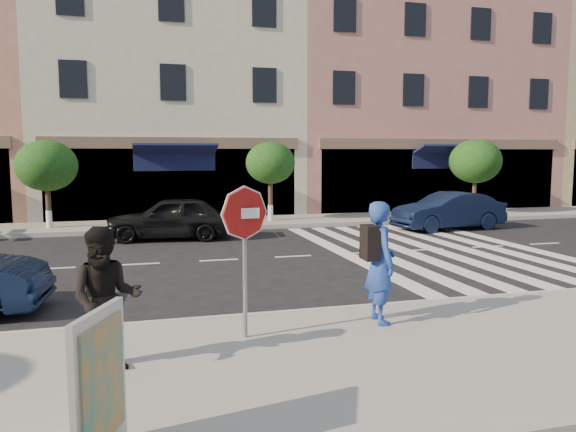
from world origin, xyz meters
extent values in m
plane|color=black|center=(0.00, 0.00, 0.00)|extent=(120.00, 120.00, 0.00)
cube|color=gray|center=(0.00, -3.75, 0.07)|extent=(60.00, 4.50, 0.15)
cube|color=gray|center=(0.00, 11.00, 0.07)|extent=(60.00, 3.00, 0.15)
cube|color=beige|center=(-0.50, 17.00, 5.50)|extent=(11.00, 9.00, 11.00)
cube|color=tan|center=(11.50, 17.00, 6.50)|extent=(13.00, 9.00, 13.00)
cylinder|color=#473323|center=(-5.00, 10.80, 0.95)|extent=(0.18, 0.18, 1.60)
cylinder|color=silver|center=(-5.00, 10.80, 0.45)|extent=(0.20, 0.20, 0.60)
ellipsoid|color=#133F12|center=(-5.00, 10.80, 2.32)|extent=(2.10, 2.10, 1.79)
cylinder|color=#473323|center=(3.00, 10.80, 1.00)|extent=(0.18, 0.18, 1.71)
cylinder|color=silver|center=(3.00, 10.80, 0.45)|extent=(0.20, 0.20, 0.60)
ellipsoid|color=#133F12|center=(3.00, 10.80, 2.38)|extent=(1.90, 1.90, 1.62)
cylinder|color=#473323|center=(12.00, 10.80, 0.98)|extent=(0.18, 0.18, 1.65)
cylinder|color=silver|center=(12.00, 10.80, 0.45)|extent=(0.20, 0.20, 0.60)
ellipsoid|color=#133F12|center=(12.00, 10.80, 2.41)|extent=(2.20, 2.20, 1.87)
cylinder|color=gray|center=(-0.58, -2.60, 1.14)|extent=(0.06, 0.06, 1.97)
cylinder|color=white|center=(-0.58, -2.61, 1.94)|extent=(0.77, 0.03, 0.77)
cylinder|color=#9E1411|center=(-0.58, -2.63, 1.94)|extent=(0.72, 0.04, 0.72)
cube|color=white|center=(-0.58, -2.66, 1.94)|extent=(0.40, 0.03, 0.14)
imported|color=#213E9B|center=(1.58, -2.43, 1.10)|extent=(0.48, 0.71, 1.89)
imported|color=black|center=(-2.42, -3.36, 1.03)|extent=(0.88, 0.70, 1.76)
cube|color=beige|center=(-2.37, -5.50, 0.82)|extent=(0.40, 0.83, 1.34)
cube|color=#D88C3F|center=(-2.34, -5.52, 0.87)|extent=(0.31, 0.67, 1.03)
imported|color=black|center=(-0.98, 7.90, 0.69)|extent=(4.23, 2.10, 1.39)
imported|color=black|center=(8.84, 7.61, 0.68)|extent=(4.22, 1.83, 1.35)
camera|label=1|loc=(-2.03, -10.27, 2.79)|focal=35.00mm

